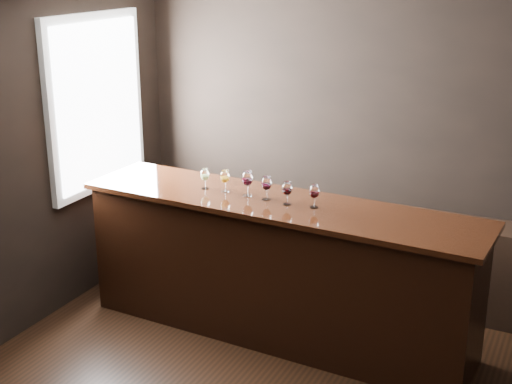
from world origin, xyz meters
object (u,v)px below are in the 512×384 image
at_px(bar_counter, 278,271).
at_px(glass_red_c, 287,189).
at_px(glass_red_d, 314,192).
at_px(back_bar_shelf, 451,266).
at_px(glass_white, 205,175).
at_px(glass_amber, 225,177).
at_px(glass_red_b, 266,184).
at_px(glass_red_a, 247,179).

bearing_deg(bar_counter, glass_red_c, -18.31).
bearing_deg(glass_red_d, bar_counter, 179.09).
relative_size(back_bar_shelf, glass_red_d, 12.78).
bearing_deg(bar_counter, glass_white, -179.79).
distance_m(bar_counter, glass_amber, 0.89).
bearing_deg(glass_amber, glass_red_c, -6.75).
height_order(glass_red_b, glass_red_d, glass_red_b).
distance_m(glass_amber, glass_red_c, 0.59).
distance_m(glass_amber, glass_red_d, 0.80).
distance_m(back_bar_shelf, glass_amber, 2.16).
relative_size(back_bar_shelf, glass_red_c, 12.70).
height_order(glass_white, glass_red_b, glass_red_b).
distance_m(glass_amber, glass_red_b, 0.40).
height_order(glass_amber, glass_red_d, glass_red_d).
height_order(back_bar_shelf, glass_amber, glass_amber).
distance_m(glass_white, glass_red_c, 0.77).
relative_size(glass_red_a, glass_red_c, 1.13).
bearing_deg(glass_red_c, glass_red_a, 172.31).
distance_m(glass_red_a, glass_red_b, 0.18).
xyz_separation_m(glass_amber, glass_red_b, (0.39, -0.04, 0.01)).
xyz_separation_m(glass_white, glass_red_b, (0.58, -0.03, 0.01)).
height_order(glass_amber, glass_red_a, glass_red_a).
bearing_deg(back_bar_shelf, glass_amber, -149.28).
relative_size(bar_counter, back_bar_shelf, 1.36).
bearing_deg(glass_amber, back_bar_shelf, 30.72).
xyz_separation_m(glass_red_b, glass_red_d, (0.41, -0.01, -0.01)).
relative_size(glass_white, glass_red_a, 0.83).
relative_size(bar_counter, glass_red_a, 15.25).
bearing_deg(glass_white, bar_counter, -2.31).
xyz_separation_m(glass_amber, glass_red_a, (0.22, -0.02, 0.02)).
bearing_deg(glass_white, glass_red_b, -2.71).
xyz_separation_m(glass_white, glass_red_d, (0.99, -0.03, 0.01)).
xyz_separation_m(back_bar_shelf, glass_white, (-1.88, -1.02, 0.86)).
xyz_separation_m(bar_counter, glass_amber, (-0.50, 0.04, 0.73)).
relative_size(back_bar_shelf, glass_red_a, 11.20).
height_order(glass_white, glass_red_c, glass_red_c).
xyz_separation_m(glass_red_c, glass_red_d, (0.22, 0.03, -0.00)).
distance_m(glass_amber, glass_red_a, 0.22).
distance_m(back_bar_shelf, glass_red_c, 1.78).
relative_size(back_bar_shelf, glass_white, 13.57).
bearing_deg(glass_red_d, glass_white, 178.12).
relative_size(glass_amber, glass_red_c, 0.99).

